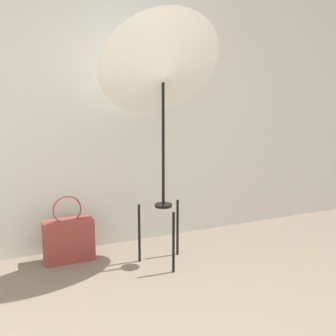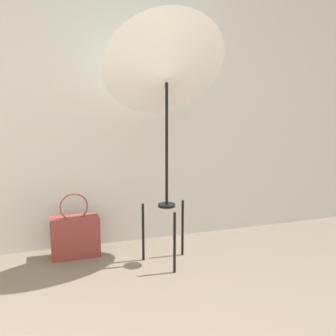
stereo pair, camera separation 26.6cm
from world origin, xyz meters
name	(u,v)px [view 2 (the right image)]	position (x,y,z in m)	size (l,w,h in m)	color
wall_back	(126,93)	(0.00, 2.58, 1.30)	(8.00, 0.05, 2.60)	beige
photo_umbrella	(167,73)	(0.18, 2.02, 1.44)	(0.92, 0.69, 1.85)	black
tote_bag	(75,236)	(-0.48, 2.35, 0.17)	(0.38, 0.17, 0.52)	brown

